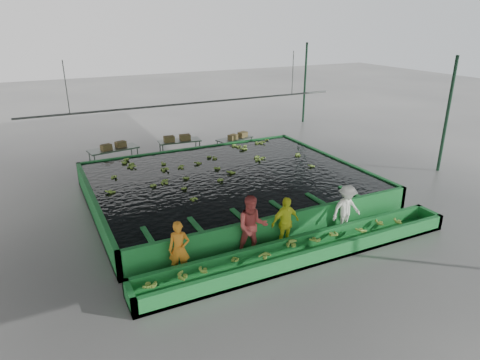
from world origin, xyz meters
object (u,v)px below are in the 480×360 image
box_stack_left (114,148)px  packing_table_left (114,159)px  sorting_trough (304,251)px  box_stack_right (238,138)px  worker_c (285,223)px  packing_table_mid (180,149)px  worker_b (252,227)px  flotation_tank (228,185)px  worker_d (346,209)px  packing_table_right (235,146)px  worker_a (179,249)px  box_stack_mid (177,141)px

box_stack_left → packing_table_left: bearing=126.7°
sorting_trough → box_stack_right: size_ratio=8.72×
worker_c → packing_table_mid: worker_c is taller
packing_table_left → box_stack_right: 5.99m
worker_b → flotation_tank: bearing=91.8°
packing_table_left → box_stack_left: box_stack_left is taller
worker_b → packing_table_left: 9.64m
worker_b → worker_d: size_ratio=1.17×
packing_table_right → box_stack_right: size_ratio=1.62×
worker_d → packing_table_right: 9.04m
worker_a → packing_table_left: (0.13, 9.42, -0.28)m
box_stack_right → worker_b: bearing=-113.8°
sorting_trough → worker_d: (2.11, 0.80, 0.54)m
packing_table_left → box_stack_right: (5.96, -0.49, 0.35)m
worker_c → box_stack_mid: (-0.09, 9.57, 0.10)m
box_stack_left → box_stack_right: 5.96m
packing_table_mid → packing_table_right: 2.72m
flotation_tank → packing_table_right: (2.54, 4.72, -0.03)m
box_stack_mid → box_stack_right: box_stack_mid is taller
worker_d → packing_table_left: worker_d is taller
worker_a → box_stack_right: worker_a is taller
box_stack_left → sorting_trough: bearing=-72.2°
flotation_tank → sorting_trough: bearing=-90.0°
worker_a → worker_b: size_ratio=0.83×
packing_table_right → box_stack_mid: 2.88m
worker_a → worker_b: 2.17m
worker_c → box_stack_left: (-3.11, 9.39, 0.18)m
flotation_tank → worker_d: bearing=-63.9°
worker_c → worker_d: bearing=-3.9°
sorting_trough → box_stack_mid: (-0.25, 10.37, 0.66)m
packing_table_right → box_stack_right: bearing=-32.6°
flotation_tank → packing_table_mid: bearing=91.2°
sorting_trough → box_stack_mid: size_ratio=7.92×
worker_a → worker_b: (2.16, 0.00, 0.16)m
worker_a → box_stack_left: worker_a is taller
worker_c → box_stack_right: bearing=68.5°
packing_table_left → worker_b: bearing=-77.8°
worker_c → packing_table_mid: (0.04, 9.64, -0.35)m
packing_table_mid → packing_table_left: bearing=-175.9°
box_stack_right → worker_d: bearing=-93.6°
worker_c → box_stack_mid: worker_c is taller
box_stack_left → packing_table_mid: bearing=4.6°
flotation_tank → box_stack_left: (-3.26, 5.09, 0.53)m
worker_d → box_stack_left: (-5.37, 9.39, 0.19)m
worker_d → box_stack_right: bearing=88.5°
worker_d → worker_c: bearing=-177.8°
worker_b → sorting_trough: bearing=-14.5°
packing_table_right → box_stack_right: 0.45m
flotation_tank → box_stack_mid: 5.30m
worker_c → worker_a: bearing=176.1°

